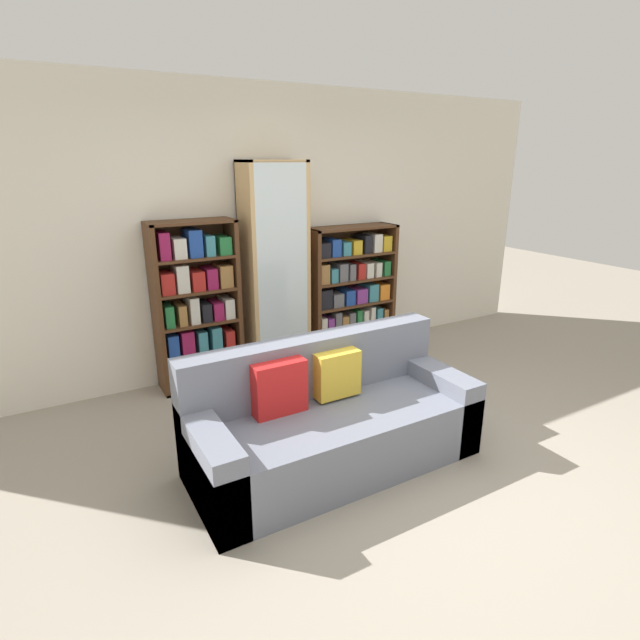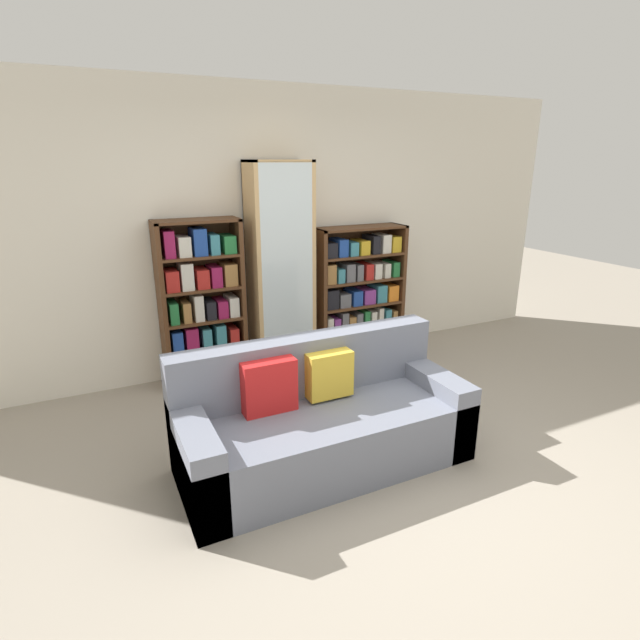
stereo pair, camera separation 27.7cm
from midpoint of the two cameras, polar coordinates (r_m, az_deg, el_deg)
ground_plane at (r=3.51m, az=11.22°, el=-17.74°), size 16.00×16.00×0.00m
wall_back at (r=4.97m, az=-4.40°, el=10.03°), size 6.97×0.06×2.70m
couch at (r=3.49m, az=2.53°, el=-11.69°), size 1.96×0.80×0.85m
bookshelf_left at (r=4.68m, az=-11.70°, el=1.65°), size 0.75×0.32×1.53m
display_cabinet at (r=4.84m, az=-2.91°, el=5.78°), size 0.59×0.36×2.02m
bookshelf_right at (r=5.33m, az=5.87°, el=3.04°), size 0.98×0.32×1.37m
wine_bottle at (r=4.77m, az=8.40°, el=-5.57°), size 0.09×0.09×0.35m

